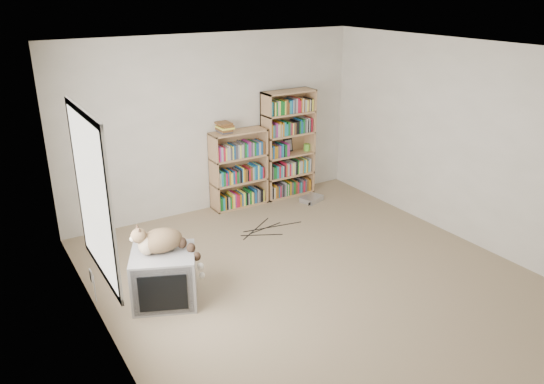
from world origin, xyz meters
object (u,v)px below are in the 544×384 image
bookcase_tall (288,146)px  crt_tv (164,277)px  cat (166,244)px  dvd_player (312,199)px  bookcase_short (238,172)px

bookcase_tall → crt_tv: bearing=-145.3°
cat → dvd_player: (2.85, 1.45, -0.61)m
crt_tv → bookcase_tall: bookcase_tall is taller
bookcase_tall → cat: bearing=-144.8°
bookcase_tall → dvd_player: (0.16, -0.45, -0.75)m
cat → bookcase_short: bearing=50.4°
cat → bookcase_tall: 3.30m
crt_tv → cat: cat is taller
cat → crt_tv: bearing=175.2°
dvd_player → bookcase_short: bearing=136.4°
crt_tv → bookcase_short: bearing=68.6°
dvd_player → bookcase_tall: bearing=89.5°
cat → bookcase_short: size_ratio=0.57×
crt_tv → bookcase_short: (1.88, 1.90, 0.25)m
crt_tv → bookcase_tall: (2.74, 1.89, 0.51)m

